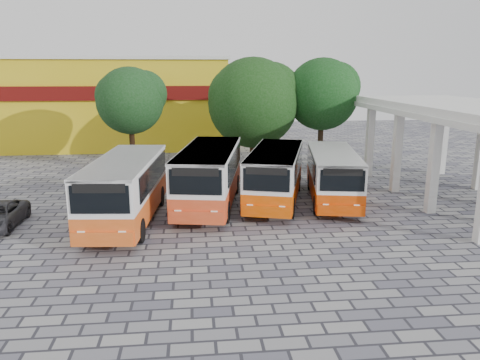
{
  "coord_description": "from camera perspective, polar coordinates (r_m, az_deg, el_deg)",
  "views": [
    {
      "loc": [
        -4.25,
        -20.1,
        7.2
      ],
      "look_at": [
        -1.78,
        3.74,
        1.5
      ],
      "focal_mm": 35.0,
      "sensor_mm": 36.0,
      "label": 1
    }
  ],
  "objects": [
    {
      "name": "bus_centre_right",
      "position": [
        25.63,
        4.35,
        0.94
      ],
      "size": [
        4.64,
        8.62,
        2.93
      ],
      "rotation": [
        0.0,
        0.0,
        -0.28
      ],
      "color": "#DE4A00",
      "rests_on": "ground"
    },
    {
      "name": "bus_far_left",
      "position": [
        22.83,
        -13.75,
        -0.73
      ],
      "size": [
        3.39,
        8.78,
        3.09
      ],
      "rotation": [
        0.0,
        0.0,
        -0.09
      ],
      "color": "#E15718",
      "rests_on": "ground"
    },
    {
      "name": "ground",
      "position": [
        21.77,
        5.71,
        -6.0
      ],
      "size": [
        90.0,
        90.0,
        0.0
      ],
      "primitive_type": "plane",
      "color": "#545462",
      "rests_on": "ground"
    },
    {
      "name": "bus_far_right",
      "position": [
        26.24,
        11.26,
        0.84
      ],
      "size": [
        3.76,
        8.12,
        2.8
      ],
      "rotation": [
        0.0,
        0.0,
        -0.19
      ],
      "color": "#CC3800",
      "rests_on": "ground"
    },
    {
      "name": "bus_centre_left",
      "position": [
        24.87,
        -3.77,
        0.87
      ],
      "size": [
        4.15,
        9.11,
        3.15
      ],
      "rotation": [
        0.0,
        0.0,
        -0.18
      ],
      "color": "#DA461D",
      "rests_on": "ground"
    },
    {
      "name": "tree_middle",
      "position": [
        34.21,
        1.73,
        9.75
      ],
      "size": [
        6.82,
        6.49,
        8.07
      ],
      "color": "#3C2715",
      "rests_on": "ground"
    },
    {
      "name": "tree_right",
      "position": [
        35.24,
        10.09,
        10.54
      ],
      "size": [
        5.51,
        5.24,
        8.03
      ],
      "color": "#372718",
      "rests_on": "ground"
    },
    {
      "name": "terminal_shelter",
      "position": [
        28.35,
        25.69,
        7.45
      ],
      "size": [
        6.8,
        15.8,
        5.4
      ],
      "color": "silver",
      "rests_on": "ground"
    },
    {
      "name": "shophouse_block",
      "position": [
        46.68,
        -14.41,
        9.23
      ],
      "size": [
        20.4,
        10.4,
        8.3
      ],
      "color": "gold",
      "rests_on": "ground"
    },
    {
      "name": "tree_left",
      "position": [
        34.01,
        -13.17,
        9.65
      ],
      "size": [
        4.92,
        4.68,
        7.39
      ],
      "color": "black",
      "rests_on": "ground"
    }
  ]
}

